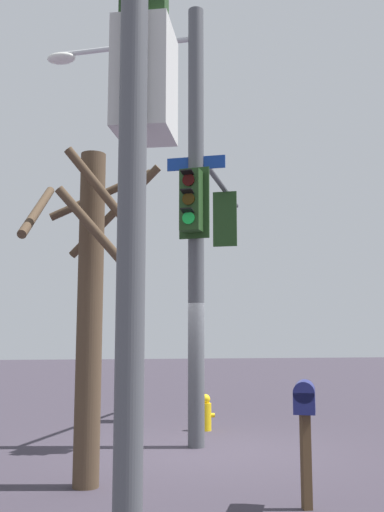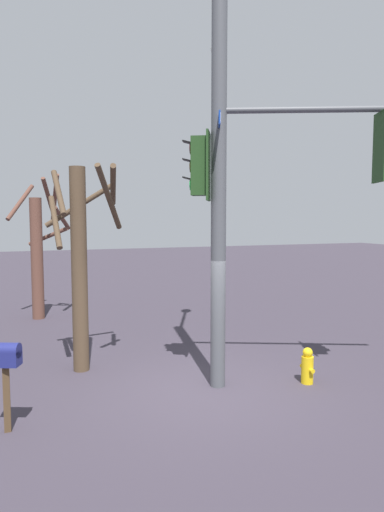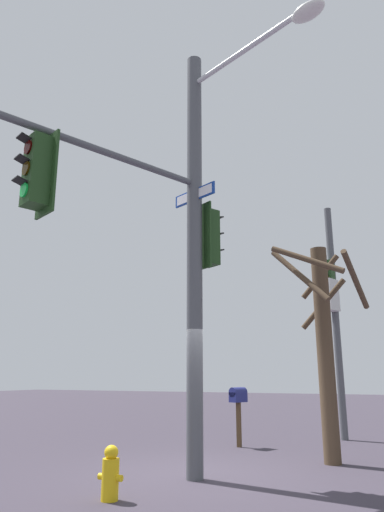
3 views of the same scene
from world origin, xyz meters
TOP-DOWN VIEW (x-y plane):
  - ground_plane at (0.00, 0.00)m, footprint 80.00×80.00m
  - main_signal_pole_assembly at (0.06, -0.89)m, footprint 4.87×5.02m
  - secondary_pole_assembly at (1.73, 5.69)m, footprint 0.59×0.79m
  - fire_hydrant at (-0.38, -2.10)m, footprint 0.38×0.24m
  - mailbox at (-0.39, 3.46)m, footprint 0.39×0.50m
  - bare_tree_across_street at (2.04, 2.01)m, footprint 1.91×1.66m

SIDE VIEW (x-z plane):
  - ground_plane at x=0.00m, z-range 0.00..0.00m
  - fire_hydrant at x=-0.38m, z-range -0.02..0.71m
  - mailbox at x=-0.39m, z-range 0.40..1.81m
  - bare_tree_across_street at x=2.04m, z-range 0.27..4.67m
  - secondary_pole_assembly at x=1.73m, z-range 0.43..7.08m
  - main_signal_pole_assembly at x=0.06m, z-range 0.40..8.54m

